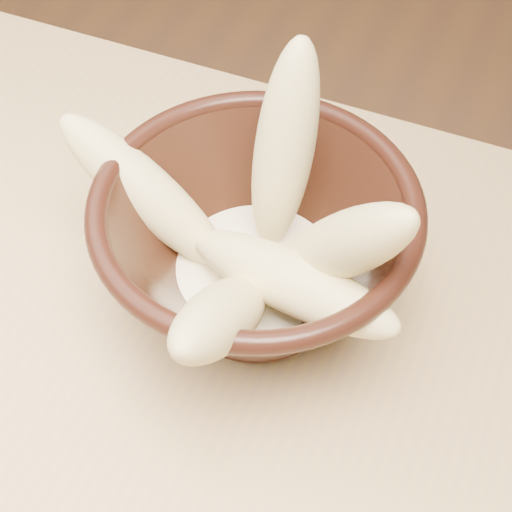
# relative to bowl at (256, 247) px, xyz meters

# --- Properties ---
(bowl) EXTENTS (0.22, 0.22, 0.12)m
(bowl) POSITION_rel_bowl_xyz_m (0.00, 0.00, 0.00)
(bowl) COLOR black
(bowl) RESTS_ON table
(milk_puddle) EXTENTS (0.12, 0.12, 0.02)m
(milk_puddle) POSITION_rel_bowl_xyz_m (-0.00, 0.00, -0.03)
(milk_puddle) COLOR #FBEECA
(milk_puddle) RESTS_ON bowl
(banana_upright) EXTENTS (0.05, 0.08, 0.16)m
(banana_upright) POSITION_rel_bowl_xyz_m (0.00, 0.05, 0.05)
(banana_upright) COLOR #D6C27E
(banana_upright) RESTS_ON bowl
(banana_left) EXTENTS (0.15, 0.06, 0.12)m
(banana_left) POSITION_rel_bowl_xyz_m (-0.08, 0.00, 0.02)
(banana_left) COLOR #D6C27E
(banana_left) RESTS_ON bowl
(banana_right) EXTENTS (0.13, 0.09, 0.16)m
(banana_right) POSITION_rel_bowl_xyz_m (0.06, -0.01, 0.04)
(banana_right) COLOR #D6C27E
(banana_right) RESTS_ON bowl
(banana_across) EXTENTS (0.17, 0.08, 0.08)m
(banana_across) POSITION_rel_bowl_xyz_m (0.03, -0.03, 0.02)
(banana_across) COLOR #D6C27E
(banana_across) RESTS_ON bowl
(banana_front) EXTENTS (0.05, 0.14, 0.13)m
(banana_front) POSITION_rel_bowl_xyz_m (0.01, -0.08, 0.03)
(banana_front) COLOR #D6C27E
(banana_front) RESTS_ON bowl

